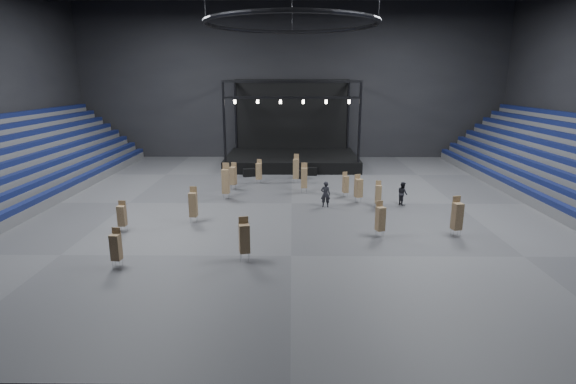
{
  "coord_description": "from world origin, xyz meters",
  "views": [
    {
      "loc": [
        0.04,
        -33.06,
        9.26
      ],
      "look_at": [
        -0.25,
        -2.0,
        1.4
      ],
      "focal_mm": 28.0,
      "sensor_mm": 36.0,
      "label": 1
    }
  ],
  "objects_px": {
    "chair_stack_4": "(380,218)",
    "chair_stack_5": "(296,168)",
    "flight_case_right": "(311,171)",
    "chair_stack_10": "(457,216)",
    "stage": "(292,151)",
    "flight_case_left": "(249,173)",
    "chair_stack_12": "(122,215)",
    "chair_stack_0": "(378,194)",
    "man_center": "(326,194)",
    "chair_stack_11": "(233,175)",
    "chair_stack_8": "(116,246)",
    "chair_stack_13": "(358,188)",
    "crew_member": "(403,193)",
    "chair_stack_2": "(346,184)",
    "flight_case_mid": "(300,174)",
    "chair_stack_1": "(244,238)",
    "chair_stack_3": "(226,181)",
    "chair_stack_9": "(304,177)",
    "chair_stack_7": "(193,204)",
    "chair_stack_6": "(259,171)"
  },
  "relations": [
    {
      "from": "chair_stack_2",
      "to": "chair_stack_9",
      "type": "distance_m",
      "value": 3.55
    },
    {
      "from": "flight_case_mid",
      "to": "chair_stack_13",
      "type": "xyz_separation_m",
      "value": [
        4.37,
        -8.49,
        0.78
      ]
    },
    {
      "from": "chair_stack_4",
      "to": "chair_stack_5",
      "type": "height_order",
      "value": "chair_stack_5"
    },
    {
      "from": "chair_stack_13",
      "to": "crew_member",
      "type": "xyz_separation_m",
      "value": [
        3.25,
        -0.59,
        -0.29
      ]
    },
    {
      "from": "flight_case_left",
      "to": "flight_case_right",
      "type": "bearing_deg",
      "value": 5.62
    },
    {
      "from": "flight_case_left",
      "to": "chair_stack_12",
      "type": "relative_size",
      "value": 0.59
    },
    {
      "from": "chair_stack_12",
      "to": "chair_stack_6",
      "type": "bearing_deg",
      "value": 62.16
    },
    {
      "from": "chair_stack_11",
      "to": "crew_member",
      "type": "xyz_separation_m",
      "value": [
        13.41,
        -4.75,
        -0.35
      ]
    },
    {
      "from": "chair_stack_2",
      "to": "chair_stack_11",
      "type": "xyz_separation_m",
      "value": [
        -9.37,
        2.44,
        0.17
      ]
    },
    {
      "from": "chair_stack_0",
      "to": "man_center",
      "type": "height_order",
      "value": "chair_stack_0"
    },
    {
      "from": "chair_stack_9",
      "to": "chair_stack_11",
      "type": "relative_size",
      "value": 1.08
    },
    {
      "from": "chair_stack_7",
      "to": "chair_stack_10",
      "type": "height_order",
      "value": "chair_stack_10"
    },
    {
      "from": "flight_case_mid",
      "to": "man_center",
      "type": "height_order",
      "value": "man_center"
    },
    {
      "from": "flight_case_right",
      "to": "chair_stack_1",
      "type": "bearing_deg",
      "value": -101.48
    },
    {
      "from": "chair_stack_1",
      "to": "chair_stack_9",
      "type": "bearing_deg",
      "value": 62.88
    },
    {
      "from": "chair_stack_0",
      "to": "chair_stack_12",
      "type": "height_order",
      "value": "chair_stack_0"
    },
    {
      "from": "chair_stack_10",
      "to": "chair_stack_8",
      "type": "bearing_deg",
      "value": -178.84
    },
    {
      "from": "chair_stack_4",
      "to": "chair_stack_7",
      "type": "bearing_deg",
      "value": 147.92
    },
    {
      "from": "flight_case_left",
      "to": "chair_stack_0",
      "type": "height_order",
      "value": "chair_stack_0"
    },
    {
      "from": "stage",
      "to": "chair_stack_3",
      "type": "bearing_deg",
      "value": -109.21
    },
    {
      "from": "chair_stack_11",
      "to": "man_center",
      "type": "bearing_deg",
      "value": -14.3
    },
    {
      "from": "chair_stack_3",
      "to": "chair_stack_4",
      "type": "relative_size",
      "value": 1.3
    },
    {
      "from": "chair_stack_2",
      "to": "chair_stack_0",
      "type": "bearing_deg",
      "value": -76.83
    },
    {
      "from": "flight_case_left",
      "to": "chair_stack_7",
      "type": "relative_size",
      "value": 0.48
    },
    {
      "from": "stage",
      "to": "chair_stack_10",
      "type": "xyz_separation_m",
      "value": [
        9.94,
        -23.49,
        -0.15
      ]
    },
    {
      "from": "chair_stack_3",
      "to": "chair_stack_11",
      "type": "bearing_deg",
      "value": 92.67
    },
    {
      "from": "chair_stack_8",
      "to": "chair_stack_10",
      "type": "bearing_deg",
      "value": 18.82
    },
    {
      "from": "flight_case_left",
      "to": "chair_stack_3",
      "type": "xyz_separation_m",
      "value": [
        -1.04,
        -8.37,
        1.08
      ]
    },
    {
      "from": "flight_case_left",
      "to": "flight_case_mid",
      "type": "xyz_separation_m",
      "value": [
        4.9,
        -0.85,
        -0.0
      ]
    },
    {
      "from": "chair_stack_1",
      "to": "chair_stack_12",
      "type": "distance_m",
      "value": 9.21
    },
    {
      "from": "flight_case_right",
      "to": "chair_stack_0",
      "type": "height_order",
      "value": "chair_stack_0"
    },
    {
      "from": "chair_stack_9",
      "to": "chair_stack_4",
      "type": "bearing_deg",
      "value": -67.03
    },
    {
      "from": "stage",
      "to": "flight_case_mid",
      "type": "xyz_separation_m",
      "value": [
        0.75,
        -7.39,
        -1.06
      ]
    },
    {
      "from": "chair_stack_1",
      "to": "chair_stack_3",
      "type": "distance_m",
      "value": 12.72
    },
    {
      "from": "flight_case_left",
      "to": "crew_member",
      "type": "height_order",
      "value": "crew_member"
    },
    {
      "from": "chair_stack_5",
      "to": "chair_stack_12",
      "type": "distance_m",
      "value": 17.45
    },
    {
      "from": "stage",
      "to": "chair_stack_10",
      "type": "relative_size",
      "value": 5.67
    },
    {
      "from": "chair_stack_8",
      "to": "chair_stack_13",
      "type": "distance_m",
      "value": 18.62
    },
    {
      "from": "flight_case_right",
      "to": "chair_stack_10",
      "type": "distance_m",
      "value": 19.33
    },
    {
      "from": "stage",
      "to": "flight_case_mid",
      "type": "height_order",
      "value": "stage"
    },
    {
      "from": "chair_stack_2",
      "to": "chair_stack_12",
      "type": "relative_size",
      "value": 1.03
    },
    {
      "from": "chair_stack_2",
      "to": "man_center",
      "type": "xyz_separation_m",
      "value": [
        -1.82,
        -3.05,
        -0.08
      ]
    },
    {
      "from": "chair_stack_2",
      "to": "chair_stack_13",
      "type": "bearing_deg",
      "value": -84.24
    },
    {
      "from": "stage",
      "to": "flight_case_right",
      "type": "relative_size",
      "value": 11.82
    },
    {
      "from": "flight_case_left",
      "to": "chair_stack_9",
      "type": "height_order",
      "value": "chair_stack_9"
    },
    {
      "from": "chair_stack_0",
      "to": "chair_stack_1",
      "type": "xyz_separation_m",
      "value": [
        -8.81,
        -9.92,
        0.18
      ]
    },
    {
      "from": "flight_case_left",
      "to": "chair_stack_10",
      "type": "distance_m",
      "value": 22.07
    },
    {
      "from": "man_center",
      "to": "stage",
      "type": "bearing_deg",
      "value": -78.02
    },
    {
      "from": "chair_stack_7",
      "to": "crew_member",
      "type": "bearing_deg",
      "value": 20.35
    },
    {
      "from": "chair_stack_0",
      "to": "chair_stack_13",
      "type": "bearing_deg",
      "value": 132.49
    }
  ]
}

